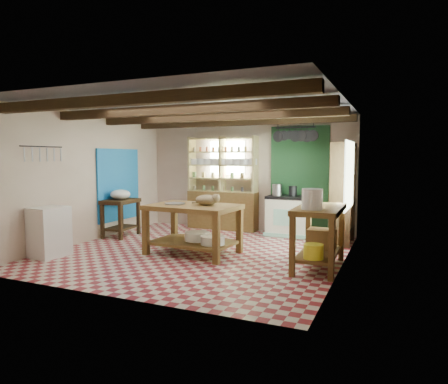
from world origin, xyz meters
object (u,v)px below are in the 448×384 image
at_px(right_counter, 319,237).
at_px(prep_table, 121,218).
at_px(white_cabinet, 49,232).
at_px(cat, 207,200).
at_px(stove, 288,216).
at_px(work_table, 193,229).

bearing_deg(right_counter, prep_table, 168.94).
bearing_deg(prep_table, white_cabinet, -94.63).
bearing_deg(prep_table, cat, -20.36).
bearing_deg(stove, right_counter, -65.77).
distance_m(prep_table, white_cabinet, 1.92).
relative_size(work_table, stove, 1.73).
height_order(stove, prep_table, stove).
bearing_deg(stove, white_cabinet, -134.56).
bearing_deg(white_cabinet, cat, 31.10).
bearing_deg(prep_table, work_table, -22.98).
height_order(prep_table, right_counter, right_counter).
distance_m(stove, right_counter, 2.57).
bearing_deg(white_cabinet, work_table, 32.95).
xyz_separation_m(stove, cat, (-0.87, -2.26, 0.53)).
distance_m(stove, cat, 2.48).
xyz_separation_m(work_table, stove, (1.13, 2.29, -0.00)).
bearing_deg(cat, right_counter, -8.76).
bearing_deg(cat, work_table, -178.69).
height_order(right_counter, cat, cat).
xyz_separation_m(stove, right_counter, (1.09, -2.33, 0.04)).
xyz_separation_m(stove, white_cabinet, (-3.31, -3.46, -0.01)).
bearing_deg(stove, cat, -112.01).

